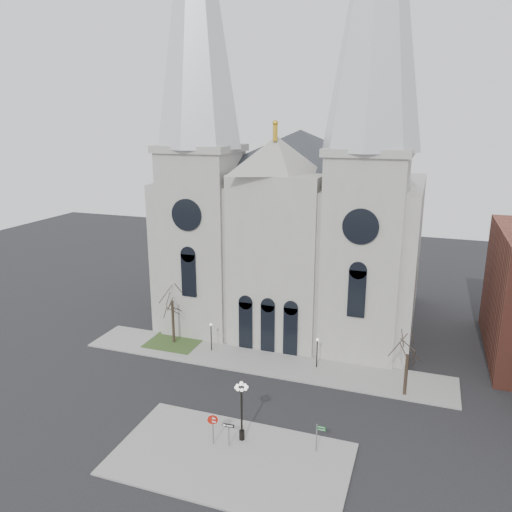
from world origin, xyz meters
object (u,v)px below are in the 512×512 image
(stop_sign, at_px, (213,423))
(street_name_sign, at_px, (318,436))
(globe_lamp, at_px, (242,403))
(one_way_sign, at_px, (229,430))

(stop_sign, bearing_deg, street_name_sign, 12.63)
(stop_sign, relative_size, street_name_sign, 1.13)
(globe_lamp, xyz_separation_m, one_way_sign, (-0.66, -1.13, -1.84))
(globe_lamp, relative_size, one_way_sign, 2.48)
(one_way_sign, bearing_deg, globe_lamp, 55.08)
(stop_sign, relative_size, globe_lamp, 0.52)
(stop_sign, xyz_separation_m, street_name_sign, (8.01, 1.82, -0.51))
(street_name_sign, bearing_deg, stop_sign, -166.77)
(one_way_sign, relative_size, street_name_sign, 0.89)
(one_way_sign, xyz_separation_m, street_name_sign, (6.73, 1.67, -0.04))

